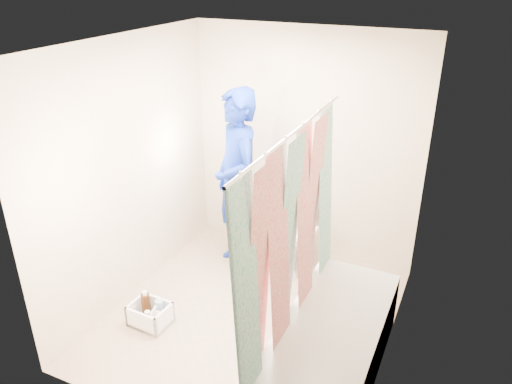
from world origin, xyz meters
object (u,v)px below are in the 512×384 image
at_px(toilet, 296,229).
at_px(cleaning_caddy, 151,315).
at_px(plumber, 237,183).
at_px(bathtub, 328,351).

distance_m(toilet, cleaning_caddy, 1.71).
distance_m(toilet, plumber, 0.81).
height_order(plumber, cleaning_caddy, plumber).
distance_m(bathtub, plumber, 1.88).
bearing_deg(toilet, cleaning_caddy, -120.06).
height_order(toilet, cleaning_caddy, toilet).
relative_size(bathtub, cleaning_caddy, 5.00).
relative_size(toilet, plumber, 0.42).
height_order(bathtub, cleaning_caddy, bathtub).
bearing_deg(bathtub, plumber, 139.39).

